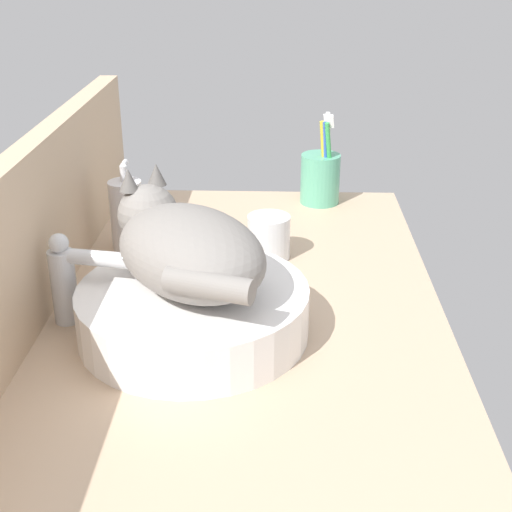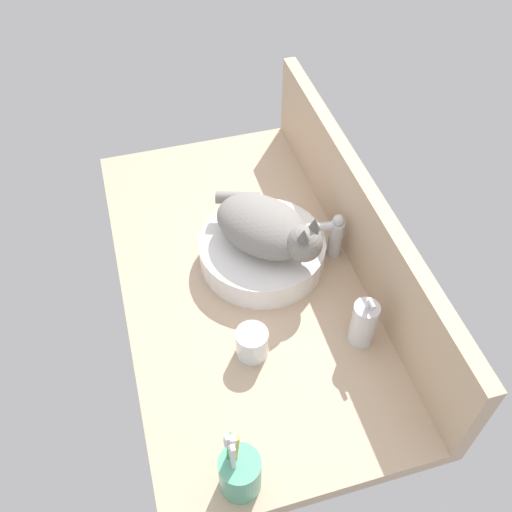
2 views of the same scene
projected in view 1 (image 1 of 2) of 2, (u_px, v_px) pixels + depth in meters
The scene contains 8 objects.
ground_plane at pixel (235, 333), 103.58cm from camera, with size 112.24×61.38×4.00cm, color tan.
backsplash_panel at pixel (26, 240), 98.56cm from camera, with size 112.24×3.60×24.48cm, color #CCAD8C.
sink_basin at pixel (193, 311), 98.15cm from camera, with size 31.88×31.88×7.01cm, color white.
cat at pixel (185, 247), 95.26cm from camera, with size 30.18×28.70×14.00cm.
faucet at pixel (70, 276), 99.54cm from camera, with size 4.39×11.85×13.60cm.
soap_dispenser at pixel (127, 214), 124.02cm from camera, with size 5.76×5.76×15.55cm.
toothbrush_cup at pixel (321, 177), 145.19cm from camera, with size 7.99×7.99×18.70cm.
water_glass at pixel (269, 240), 121.46cm from camera, with size 7.30×7.30×7.51cm.
Camera 1 is at (-89.35, -6.14, 51.30)cm, focal length 50.00 mm.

